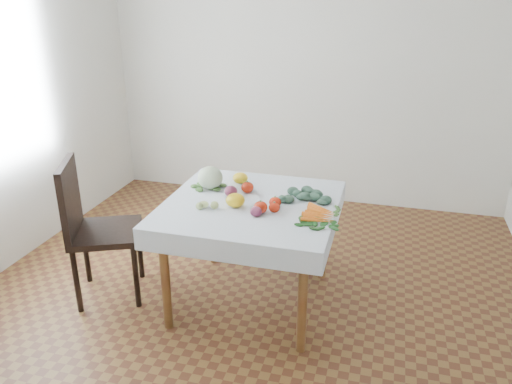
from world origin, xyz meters
TOP-DOWN VIEW (x-y plane):
  - ground at (0.00, 0.00)m, footprint 4.00×4.00m
  - back_wall at (0.00, 2.00)m, footprint 4.00×0.04m
  - table at (0.00, 0.00)m, footprint 1.00×1.00m
  - tablecloth at (0.00, 0.00)m, footprint 1.12×1.12m
  - chair at (-1.08, -0.22)m, footprint 0.61×0.61m
  - cabbage at (-0.35, 0.17)m, footprint 0.23×0.23m
  - tomato_a at (-0.07, 0.16)m, footprint 0.10×0.10m
  - tomato_b at (0.17, -0.03)m, footprint 0.09×0.09m
  - tomato_c at (0.10, -0.15)m, footprint 0.11×0.11m
  - tomato_d at (0.18, -0.11)m, footprint 0.10×0.10m
  - heirloom_back at (-0.17, 0.33)m, footprint 0.14×0.14m
  - heirloom_front at (-0.08, -0.09)m, footprint 0.16×0.16m
  - onion_a at (-0.16, 0.06)m, footprint 0.12×0.12m
  - onion_b at (0.09, -0.20)m, footprint 0.08×0.08m
  - tomatillo_cluster at (-0.22, -0.16)m, footprint 0.11×0.11m
  - carrot_bunch at (0.48, -0.10)m, footprint 0.20×0.27m
  - kale_bunch at (0.33, 0.18)m, footprint 0.34×0.28m
  - basil_bunch at (0.46, -0.22)m, footprint 0.27×0.19m
  - dill_bunch at (-0.37, 0.16)m, footprint 0.20×0.18m

SIDE VIEW (x-z plane):
  - ground at x=0.00m, z-range 0.00..0.00m
  - chair at x=-1.08m, z-range 0.07..1.09m
  - table at x=0.00m, z-range 0.28..1.03m
  - tablecloth at x=0.00m, z-range 0.75..0.76m
  - basil_bunch at x=0.46m, z-range 0.76..0.77m
  - dill_bunch at x=-0.37m, z-range 0.76..0.78m
  - carrot_bunch at x=0.48m, z-range 0.76..0.79m
  - kale_bunch at x=0.33m, z-range 0.76..0.80m
  - tomatillo_cluster at x=-0.22m, z-range 0.76..0.80m
  - onion_b at x=0.09m, z-range 0.76..0.82m
  - tomato_d at x=0.18m, z-range 0.76..0.82m
  - tomato_b at x=0.17m, z-range 0.76..0.83m
  - onion_a at x=-0.16m, z-range 0.76..0.83m
  - tomato_a at x=-0.07m, z-range 0.76..0.83m
  - tomato_c at x=0.10m, z-range 0.76..0.83m
  - heirloom_back at x=-0.17m, z-range 0.76..0.83m
  - heirloom_front at x=-0.08m, z-range 0.76..0.84m
  - cabbage at x=-0.35m, z-range 0.76..0.92m
  - back_wall at x=0.00m, z-range 0.00..2.70m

